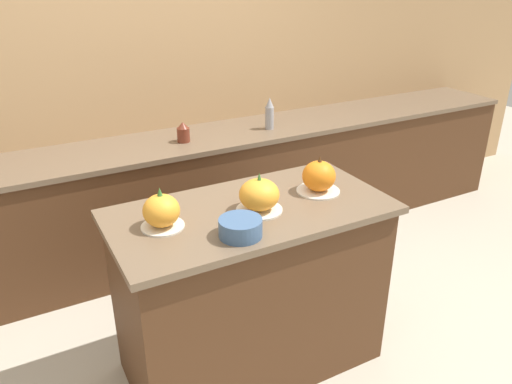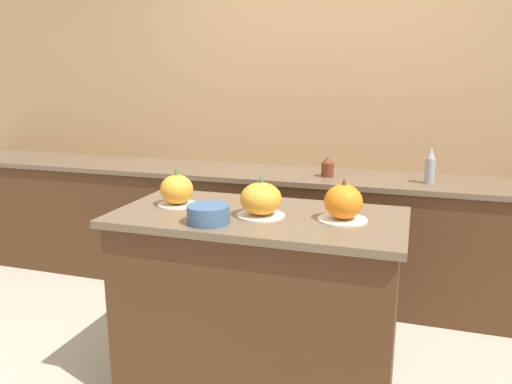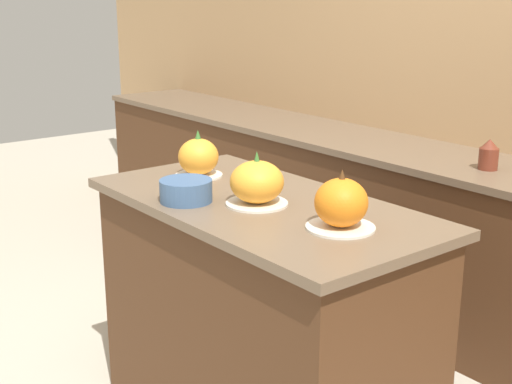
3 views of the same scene
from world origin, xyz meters
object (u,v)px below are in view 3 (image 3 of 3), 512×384
Objects in this scene: pumpkin_cake_center at (257,183)px; pumpkin_cake_right at (341,204)px; mixing_bowl at (186,191)px; bottle_short at (489,155)px; pumpkin_cake_left at (198,158)px.

pumpkin_cake_center and pumpkin_cake_right have the same top height.
bottle_short is at bearing 78.91° from mixing_bowl.
pumpkin_cake_center reaches higher than mixing_bowl.
pumpkin_cake_left is at bearing 138.89° from mixing_bowl.
pumpkin_cake_center is 1.59× the size of bottle_short.
mixing_bowl is (0.27, -0.23, -0.04)m from pumpkin_cake_left.
pumpkin_cake_left is 0.88× the size of pumpkin_cake_center.
pumpkin_cake_center is 0.26m from mixing_bowl.
pumpkin_cake_right is 1.18× the size of mixing_bowl.
pumpkin_cake_right is (0.82, -0.01, 0.00)m from pumpkin_cake_left.
pumpkin_cake_center reaches higher than bottle_short.
pumpkin_cake_right is at bearing -77.07° from bottle_short.
pumpkin_cake_right reaches higher than pumpkin_cake_left.
pumpkin_cake_center is 0.37m from pumpkin_cake_right.
pumpkin_cake_right is 1.23m from bottle_short.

